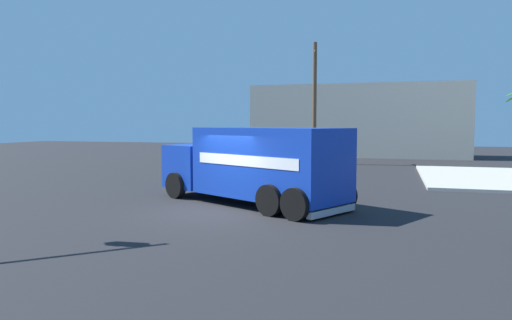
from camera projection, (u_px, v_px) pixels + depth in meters
ground_plane at (215, 211)px, 15.42m from camera, size 100.00×100.00×0.00m
delivery_truck at (254, 164)px, 16.79m from camera, size 7.88×5.84×2.76m
utility_pole at (314, 102)px, 33.21m from camera, size 0.60×2.17×8.64m
building_backdrop at (358, 121)px, 41.82m from camera, size 18.42×6.00×6.28m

